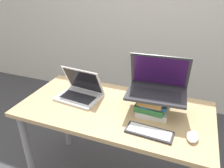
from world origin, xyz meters
TOP-DOWN VIEW (x-y plane):
  - desk at (0.00, 0.33)m, footprint 1.32×0.65m
  - laptop_left at (-0.29, 0.37)m, footprint 0.33×0.26m
  - book_stack at (0.25, 0.39)m, footprint 0.21×0.28m
  - laptop_on_books at (0.27, 0.40)m, footprint 0.39×0.28m
  - wireless_keyboard at (0.28, 0.15)m, footprint 0.28×0.12m
  - mouse at (0.52, 0.18)m, footprint 0.07×0.11m

SIDE VIEW (x-z plane):
  - desk at x=0.00m, z-range 0.28..1.02m
  - wireless_keyboard at x=0.28m, z-range 0.75..0.76m
  - mouse at x=0.52m, z-range 0.75..0.78m
  - laptop_left at x=-0.29m, z-range 0.68..0.90m
  - book_stack at x=0.25m, z-range 0.74..0.87m
  - laptop_on_books at x=0.27m, z-range 0.80..1.05m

